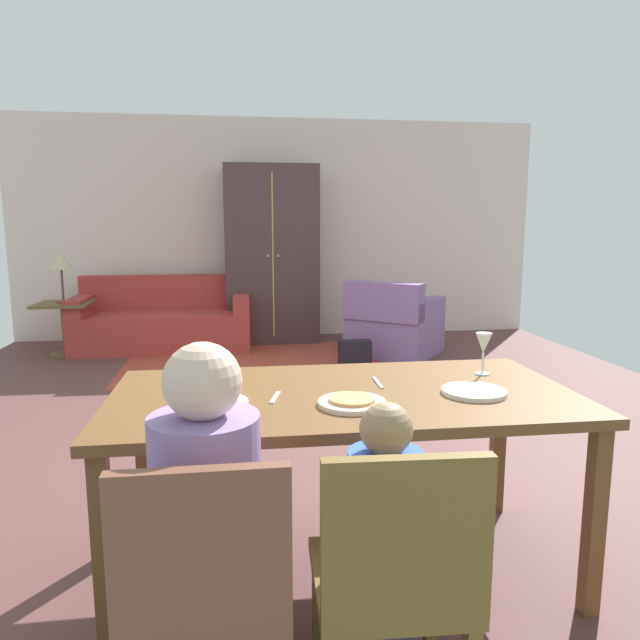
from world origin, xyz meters
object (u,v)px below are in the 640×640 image
person_man (209,547)px  couch (164,322)px  dining_chair_man (206,592)px  handbag (355,353)px  armoire (272,255)px  person_child (381,560)px  plate_near_child (352,403)px  wine_glass (484,345)px  armchair (393,326)px  side_table (65,321)px  dining_table (343,409)px  dining_chair_child (395,576)px  plate_near_woman (474,392)px  plate_near_man (214,404)px  table_lamp (61,263)px

person_man → couch: (-0.77, 5.25, -0.21)m
dining_chair_man → person_man: (-0.00, 0.18, 0.02)m
couch → handbag: (2.01, -1.16, -0.17)m
dining_chair_man → armoire: bearing=85.1°
person_child → plate_near_child: bearing=90.2°
couch → wine_glass: bearing=-66.5°
plate_near_child → armchair: bearing=73.0°
armchair → dining_chair_man: bearing=-110.3°
person_man → person_child: bearing=-0.6°
person_man → person_child: person_man is taller
side_table → handbag: side_table is taller
person_man → armchair: bearing=69.0°
dining_table → dining_chair_child: dining_chair_child is taller
dining_chair_man → plate_near_woman: bearing=35.8°
person_child → armoire: size_ratio=0.44×
wine_glass → person_man: (-1.15, -0.82, -0.38)m
plate_near_man → armchair: size_ratio=0.21×
armoire → plate_near_man: bearing=-95.6°
dining_table → person_child: (0.00, -0.65, -0.26)m
plate_near_child → armoire: (-0.01, 5.05, 0.28)m
plate_near_man → side_table: bearing=111.7°
wine_glass → table_lamp: bearing=125.1°
person_man → table_lamp: 5.33m
person_child → handbag: size_ratio=2.89×
wine_glass → plate_near_child: bearing=-151.1°
armchair → table_lamp: (-3.54, 0.44, 0.69)m
dining_chair_man → armchair: bearing=69.7°
wine_glass → couch: wine_glass is taller
dining_table → plate_near_man: bearing=-166.5°
plate_near_man → dining_chair_man: dining_chair_man is taller
dining_chair_child → armchair: bearing=75.1°
dining_chair_child → table_lamp: bearing=113.8°
wine_glass → dining_chair_child: bearing=-123.3°
dining_chair_man → person_child: 0.53m
dining_chair_man → handbag: 4.46m
armoire → person_child: bearing=-89.9°
person_child → armoire: bearing=90.1°
person_man → side_table: 5.31m
dining_chair_man → plate_near_man: bearing=90.0°
dining_table → person_child: person_child is taller
table_lamp → handbag: table_lamp is taller
side_table → wine_glass: bearing=-54.9°
wine_glass → person_child: 1.15m
plate_near_man → wine_glass: (1.15, 0.30, 0.12)m
plate_near_woman → handbag: plate_near_woman is taller
person_child → armchair: size_ratio=0.77×
couch → table_lamp: table_lamp is taller
plate_near_woman → armoire: (-0.51, 4.97, 0.28)m
armoire → dining_chair_man: bearing=-94.9°
dining_chair_man → couch: size_ratio=0.45×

